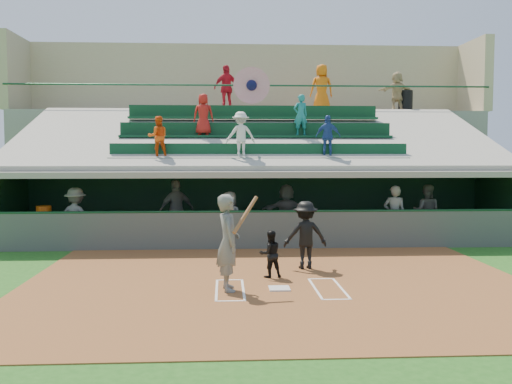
{
  "coord_description": "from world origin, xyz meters",
  "views": [
    {
      "loc": [
        -1.13,
        -11.61,
        2.86
      ],
      "look_at": [
        -0.29,
        3.5,
        1.8
      ],
      "focal_mm": 40.0,
      "sensor_mm": 36.0,
      "label": 1
    }
  ],
  "objects": [
    {
      "name": "water_cooler",
      "position": [
        -6.61,
        5.91,
        1.01
      ],
      "size": [
        0.45,
        0.45,
        0.45
      ],
      "primitive_type": "cylinder",
      "color": "#ED5D0D",
      "rests_on": "white_table"
    },
    {
      "name": "dugout_bench",
      "position": [
        0.07,
        7.87,
        0.26
      ],
      "size": [
        14.62,
        1.71,
        0.44
      ],
      "primitive_type": "cube",
      "rotation": [
        0.0,
        0.0,
        -0.09
      ],
      "color": "#925E35",
      "rests_on": "dugout_floor"
    },
    {
      "name": "dugout_floor",
      "position": [
        0.0,
        6.75,
        0.02
      ],
      "size": [
        16.0,
        3.5,
        0.04
      ],
      "primitive_type": "cube",
      "color": "gray",
      "rests_on": "ground"
    },
    {
      "name": "dugout_player_b",
      "position": [
        -2.65,
        6.47,
        1.02
      ],
      "size": [
        1.24,
        0.96,
        1.96
      ],
      "primitive_type": "imported",
      "rotation": [
        0.0,
        0.0,
        3.63
      ],
      "color": "#585B56",
      "rests_on": "dugout_floor"
    },
    {
      "name": "ground",
      "position": [
        0.0,
        0.0,
        0.0
      ],
      "size": [
        100.0,
        100.0,
        0.0
      ],
      "primitive_type": "plane",
      "color": "#1F5317",
      "rests_on": "ground"
    },
    {
      "name": "home_umpire",
      "position": [
        0.84,
        2.09,
        0.84
      ],
      "size": [
        1.11,
        0.7,
        1.65
      ],
      "primitive_type": "imported",
      "rotation": [
        0.0,
        0.0,
        3.22
      ],
      "color": "black",
      "rests_on": "dirt_slab"
    },
    {
      "name": "concourse_staff_c",
      "position": [
        6.28,
        12.68,
        5.45
      ],
      "size": [
        1.65,
        0.8,
        1.7
      ],
      "primitive_type": "imported",
      "rotation": [
        0.0,
        0.0,
        3.34
      ],
      "color": "tan",
      "rests_on": "concourse_slab"
    },
    {
      "name": "concourse_slab",
      "position": [
        0.0,
        13.5,
        2.3
      ],
      "size": [
        20.0,
        3.0,
        4.6
      ],
      "primitive_type": "cube",
      "color": "gray",
      "rests_on": "ground"
    },
    {
      "name": "dirt_slab",
      "position": [
        0.0,
        0.5,
        0.01
      ],
      "size": [
        11.0,
        9.0,
        0.02
      ],
      "primitive_type": "cube",
      "color": "brown",
      "rests_on": "ground"
    },
    {
      "name": "dugout_player_a",
      "position": [
        -5.57,
        5.56,
        0.92
      ],
      "size": [
        1.26,
        0.9,
        1.77
      ],
      "primitive_type": "imported",
      "rotation": [
        0.0,
        0.0,
        2.91
      ],
      "color": "#585A55",
      "rests_on": "dugout_floor"
    },
    {
      "name": "batters_box_chalk",
      "position": [
        0.0,
        0.0,
        0.02
      ],
      "size": [
        2.65,
        1.85,
        0.01
      ],
      "color": "white",
      "rests_on": "dirt_slab"
    },
    {
      "name": "concourse_staff_b",
      "position": [
        3.06,
        12.92,
        5.61
      ],
      "size": [
        1.02,
        0.7,
        2.03
      ],
      "primitive_type": "imported",
      "rotation": [
        0.0,
        0.0,
        3.2
      ],
      "color": "#D9640C",
      "rests_on": "concourse_slab"
    },
    {
      "name": "dugout_player_f",
      "position": [
        5.41,
        6.42,
        0.93
      ],
      "size": [
        1.07,
        0.97,
        1.78
      ],
      "primitive_type": "imported",
      "rotation": [
        0.0,
        0.0,
        2.71
      ],
      "color": "#5F625C",
      "rests_on": "dugout_floor"
    },
    {
      "name": "home_plate",
      "position": [
        0.0,
        0.0,
        0.04
      ],
      "size": [
        0.43,
        0.43,
        0.03
      ],
      "primitive_type": "cube",
      "color": "silver",
      "rests_on": "dirt_slab"
    },
    {
      "name": "catcher",
      "position": [
        -0.1,
        1.14,
        0.55
      ],
      "size": [
        0.6,
        0.51,
        1.07
      ],
      "primitive_type": "imported",
      "rotation": [
        0.0,
        0.0,
        3.38
      ],
      "color": "black",
      "rests_on": "dirt_slab"
    },
    {
      "name": "concourse_staff_a",
      "position": [
        -1.01,
        12.96,
        5.59
      ],
      "size": [
        1.25,
        0.89,
        1.97
      ],
      "primitive_type": "imported",
      "rotation": [
        0.0,
        0.0,
        3.53
      ],
      "color": "red",
      "rests_on": "concourse_slab"
    },
    {
      "name": "dugout_player_d",
      "position": [
        0.89,
        6.83,
        0.93
      ],
      "size": [
        1.71,
        0.77,
        1.78
      ],
      "primitive_type": "imported",
      "rotation": [
        0.0,
        0.0,
        2.99
      ],
      "color": "#5F625D",
      "rests_on": "dugout_floor"
    },
    {
      "name": "grandstand",
      "position": [
        -0.01,
        10.51,
        2.26
      ],
      "size": [
        20.4,
        10.4,
        7.8
      ],
      "color": "#4C514C",
      "rests_on": "ground"
    },
    {
      "name": "dugout_player_c",
      "position": [
        -0.98,
        5.58,
        0.86
      ],
      "size": [
        0.95,
        0.82,
        1.64
      ],
      "primitive_type": "imported",
      "rotation": [
        0.0,
        0.0,
        2.69
      ],
      "color": "#5D5F5A",
      "rests_on": "dugout_floor"
    },
    {
      "name": "white_table",
      "position": [
        -6.65,
        5.96,
        0.41
      ],
      "size": [
        0.86,
        0.65,
        0.75
      ],
      "primitive_type": "cube",
      "rotation": [
        0.0,
        0.0,
        0.0
      ],
      "color": "white",
      "rests_on": "dugout_floor"
    },
    {
      "name": "dugout_player_e",
      "position": [
        4.04,
        5.38,
        0.95
      ],
      "size": [
        0.75,
        0.58,
        1.81
      ],
      "primitive_type": "imported",
      "rotation": [
        0.0,
        0.0,
        2.89
      ],
      "color": "#585A55",
      "rests_on": "dugout_floor"
    },
    {
      "name": "trash_bin",
      "position": [
        6.74,
        12.93,
        5.06
      ],
      "size": [
        0.62,
        0.62,
        0.93
      ],
      "primitive_type": "cylinder",
      "color": "black",
      "rests_on": "concourse_slab"
    },
    {
      "name": "batter_at_plate",
      "position": [
        -1.06,
        -0.04,
        1.02
      ],
      "size": [
        0.92,
        0.81,
        1.98
      ],
      "color": "#575954",
      "rests_on": "dirt_slab"
    }
  ]
}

